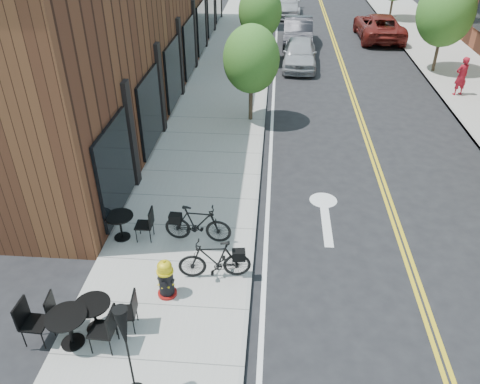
{
  "coord_description": "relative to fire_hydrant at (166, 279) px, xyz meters",
  "views": [
    {
      "loc": [
        0.37,
        -8.9,
        8.02
      ],
      "look_at": [
        -0.49,
        2.01,
        1.0
      ],
      "focal_mm": 35.0,
      "sensor_mm": 36.0,
      "label": 1
    }
  ],
  "objects": [
    {
      "name": "parked_car_a",
      "position": [
        3.53,
        17.57,
        0.14
      ],
      "size": [
        1.94,
        4.45,
        1.49
      ],
      "primitive_type": "imported",
      "rotation": [
        0.0,
        0.0,
        -0.04
      ],
      "color": "#A3A5AB",
      "rests_on": "ground"
    },
    {
      "name": "tree_far_b",
      "position": [
        10.53,
        17.16,
        2.45
      ],
      "size": [
        2.8,
        2.8,
        4.62
      ],
      "color": "#382B1E",
      "rests_on": "sidewalk_far"
    },
    {
      "name": "building_near",
      "position": [
        -4.57,
        15.16,
        2.9
      ],
      "size": [
        5.0,
        28.0,
        7.0
      ],
      "primitive_type": "cube",
      "color": "#472516",
      "rests_on": "ground"
    },
    {
      "name": "tree_near_a",
      "position": [
        1.33,
        10.16,
        2.0
      ],
      "size": [
        2.2,
        2.2,
        3.81
      ],
      "color": "#382B1E",
      "rests_on": "sidewalk_near"
    },
    {
      "name": "bistro_set_b",
      "position": [
        -1.29,
        -1.11,
        -0.01
      ],
      "size": [
        1.79,
        0.83,
        0.95
      ],
      "rotation": [
        0.0,
        0.0,
        0.1
      ],
      "color": "black",
      "rests_on": "sidewalk_near"
    },
    {
      "name": "bicycle_left",
      "position": [
        1.03,
        0.69,
        0.04
      ],
      "size": [
        1.8,
        0.7,
        1.05
      ],
      "primitive_type": "imported",
      "rotation": [
        0.0,
        0.0,
        -1.45
      ],
      "color": "black",
      "rests_on": "sidewalk_near"
    },
    {
      "name": "pedestrian",
      "position": [
        10.72,
        13.69,
        0.39
      ],
      "size": [
        0.75,
        0.61,
        1.76
      ],
      "primitive_type": "imported",
      "rotation": [
        0.0,
        0.0,
        3.49
      ],
      "color": "maroon",
      "rests_on": "sidewalk_far"
    },
    {
      "name": "bistro_set_c",
      "position": [
        -1.67,
        2.0,
        -0.01
      ],
      "size": [
        1.74,
        0.77,
        0.94
      ],
      "rotation": [
        0.0,
        0.0,
        0.02
      ],
      "color": "black",
      "rests_on": "sidewalk_near"
    },
    {
      "name": "ground",
      "position": [
        1.93,
        1.16,
        -0.6
      ],
      "size": [
        120.0,
        120.0,
        0.0
      ],
      "primitive_type": "plane",
      "color": "black",
      "rests_on": "ground"
    },
    {
      "name": "patio_umbrella",
      "position": [
        -0.07,
        -2.55,
        1.09
      ],
      "size": [
        0.36,
        0.36,
        2.19
      ],
      "color": "black",
      "rests_on": "sidewalk_near"
    },
    {
      "name": "bicycle_right",
      "position": [
        0.42,
        2.05,
        0.05
      ],
      "size": [
        1.82,
        0.6,
        1.08
      ],
      "primitive_type": "imported",
      "rotation": [
        0.0,
        0.0,
        1.52
      ],
      "color": "black",
      "rests_on": "sidewalk_near"
    },
    {
      "name": "parked_car_b",
      "position": [
        3.53,
        21.81,
        0.21
      ],
      "size": [
        1.82,
        4.97,
        1.63
      ],
      "primitive_type": "imported",
      "rotation": [
        0.0,
        0.0,
        -0.02
      ],
      "color": "black",
      "rests_on": "ground"
    },
    {
      "name": "tree_near_b",
      "position": [
        1.33,
        18.16,
        2.11
      ],
      "size": [
        2.3,
        2.3,
        3.98
      ],
      "color": "#382B1E",
      "rests_on": "sidewalk_near"
    },
    {
      "name": "sidewalk_near",
      "position": [
        -0.07,
        11.16,
        -0.54
      ],
      "size": [
        4.0,
        70.0,
        0.12
      ],
      "primitive_type": "cube",
      "color": "#9E9B93",
      "rests_on": "ground"
    },
    {
      "name": "parked_car_c",
      "position": [
        2.78,
        30.55,
        0.2
      ],
      "size": [
        2.24,
        5.51,
        1.6
      ],
      "primitive_type": "imported",
      "rotation": [
        0.0,
        0.0,
        0.0
      ],
      "color": "#AEAEB3",
      "rests_on": "ground"
    },
    {
      "name": "fire_hydrant",
      "position": [
        0.0,
        0.0,
        0.0
      ],
      "size": [
        0.55,
        0.55,
        1.02
      ],
      "rotation": [
        0.0,
        0.0,
        -0.28
      ],
      "color": "maroon",
      "rests_on": "sidewalk_near"
    },
    {
      "name": "parked_car_far",
      "position": [
        8.76,
        23.79,
        0.19
      ],
      "size": [
        2.7,
        5.73,
        1.59
      ],
      "primitive_type": "imported",
      "rotation": [
        0.0,
        0.0,
        3.15
      ],
      "color": "maroon",
      "rests_on": "ground"
    },
    {
      "name": "bistro_set_a",
      "position": [
        -1.67,
        -1.54,
        0.04
      ],
      "size": [
        1.93,
        0.86,
        1.04
      ],
      "rotation": [
        0.0,
        0.0,
        -0.04
      ],
      "color": "black",
      "rests_on": "sidewalk_near"
    }
  ]
}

